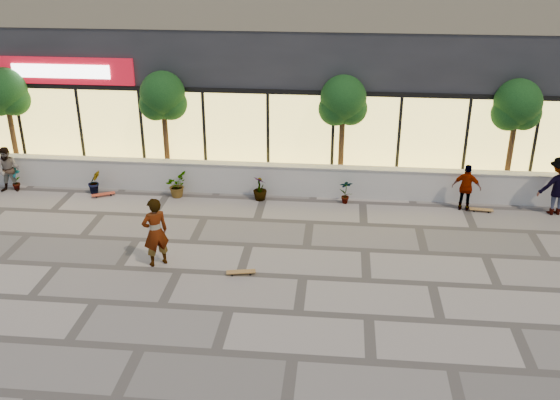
# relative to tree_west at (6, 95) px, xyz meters

# --- Properties ---
(ground) EXTENTS (80.00, 80.00, 0.00)m
(ground) POSITION_rel_tree_west_xyz_m (9.00, -7.70, -2.99)
(ground) COLOR #A1958B
(ground) RESTS_ON ground
(planter_wall) EXTENTS (22.00, 0.42, 1.04)m
(planter_wall) POSITION_rel_tree_west_xyz_m (9.00, -0.70, -2.46)
(planter_wall) COLOR silver
(planter_wall) RESTS_ON ground
(retail_building) EXTENTS (24.00, 9.17, 8.50)m
(retail_building) POSITION_rel_tree_west_xyz_m (9.00, 4.79, 1.26)
(retail_building) COLOR #232428
(retail_building) RESTS_ON ground
(shrub_a) EXTENTS (0.43, 0.29, 0.81)m
(shrub_a) POSITION_rel_tree_west_xyz_m (0.50, -1.25, -2.58)
(shrub_a) COLOR black
(shrub_a) RESTS_ON ground
(shrub_b) EXTENTS (0.57, 0.57, 0.81)m
(shrub_b) POSITION_rel_tree_west_xyz_m (3.30, -1.25, -2.58)
(shrub_b) COLOR black
(shrub_b) RESTS_ON ground
(shrub_c) EXTENTS (0.68, 0.77, 0.81)m
(shrub_c) POSITION_rel_tree_west_xyz_m (6.10, -1.25, -2.58)
(shrub_c) COLOR black
(shrub_c) RESTS_ON ground
(shrub_d) EXTENTS (0.64, 0.64, 0.81)m
(shrub_d) POSITION_rel_tree_west_xyz_m (8.90, -1.25, -2.58)
(shrub_d) COLOR black
(shrub_d) RESTS_ON ground
(shrub_e) EXTENTS (0.46, 0.35, 0.81)m
(shrub_e) POSITION_rel_tree_west_xyz_m (11.70, -1.25, -2.58)
(shrub_e) COLOR black
(shrub_e) RESTS_ON ground
(tree_west) EXTENTS (1.60, 1.50, 3.92)m
(tree_west) POSITION_rel_tree_west_xyz_m (0.00, 0.00, 0.00)
(tree_west) COLOR #4A2B1A
(tree_west) RESTS_ON ground
(tree_midwest) EXTENTS (1.60, 1.50, 3.92)m
(tree_midwest) POSITION_rel_tree_west_xyz_m (5.50, 0.00, 0.00)
(tree_midwest) COLOR #4A2B1A
(tree_midwest) RESTS_ON ground
(tree_mideast) EXTENTS (1.60, 1.50, 3.92)m
(tree_mideast) POSITION_rel_tree_west_xyz_m (11.50, 0.00, 0.00)
(tree_mideast) COLOR #4A2B1A
(tree_mideast) RESTS_ON ground
(tree_east) EXTENTS (1.60, 1.50, 3.92)m
(tree_east) POSITION_rel_tree_west_xyz_m (17.00, 0.00, 0.00)
(tree_east) COLOR #4A2B1A
(tree_east) RESTS_ON ground
(skater_center) EXTENTS (0.83, 0.78, 1.91)m
(skater_center) POSITION_rel_tree_west_xyz_m (6.74, -5.77, -2.03)
(skater_center) COLOR white
(skater_center) RESTS_ON ground
(skater_left) EXTENTS (0.84, 0.70, 1.57)m
(skater_left) POSITION_rel_tree_west_xyz_m (0.42, -1.40, -2.20)
(skater_left) COLOR #9D8965
(skater_left) RESTS_ON ground
(skater_right_near) EXTENTS (0.95, 0.58, 1.52)m
(skater_right_near) POSITION_rel_tree_west_xyz_m (15.45, -1.40, -2.23)
(skater_right_near) COLOR white
(skater_right_near) RESTS_ON ground
(skater_right_far) EXTENTS (1.30, 0.88, 1.86)m
(skater_right_far) POSITION_rel_tree_west_xyz_m (18.20, -1.40, -2.05)
(skater_right_far) COLOR maroon
(skater_right_far) RESTS_ON ground
(skateboard_center) EXTENTS (0.78, 0.34, 0.09)m
(skateboard_center) POSITION_rel_tree_west_xyz_m (9.03, -6.09, -2.91)
(skateboard_center) COLOR olive
(skateboard_center) RESTS_ON ground
(skateboard_left) EXTENTS (0.77, 0.53, 0.09)m
(skateboard_left) POSITION_rel_tree_west_xyz_m (3.66, -1.50, -2.91)
(skateboard_left) COLOR #BE3F23
(skateboard_left) RESTS_ON ground
(skateboard_right_near) EXTENTS (0.74, 0.25, 0.09)m
(skateboard_right_near) POSITION_rel_tree_west_xyz_m (15.98, -1.50, -2.91)
(skateboard_right_near) COLOR olive
(skateboard_right_near) RESTS_ON ground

